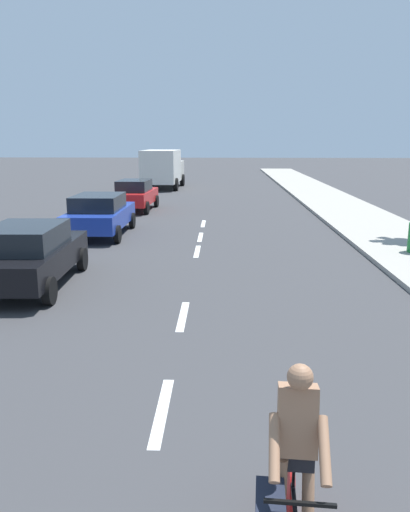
{
  "coord_description": "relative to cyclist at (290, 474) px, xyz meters",
  "views": [
    {
      "loc": [
        0.79,
        1.34,
        3.63
      ],
      "look_at": [
        0.43,
        12.15,
        1.1
      ],
      "focal_mm": 35.44,
      "sensor_mm": 36.0,
      "label": 1
    }
  ],
  "objects": [
    {
      "name": "parked_car_blue",
      "position": [
        -5.24,
        15.11,
        0.01
      ],
      "size": [
        2.1,
        4.54,
        1.57
      ],
      "rotation": [
        0.0,
        0.0,
        0.0
      ],
      "color": "#1E389E",
      "rests_on": "ground"
    },
    {
      "name": "cyclist",
      "position": [
        0.0,
        0.0,
        0.0
      ],
      "size": [
        0.63,
        1.71,
        1.82
      ],
      "rotation": [
        0.0,
        0.0,
        3.07
      ],
      "color": "black",
      "rests_on": "ground"
    },
    {
      "name": "parked_car_red",
      "position": [
        -5.05,
        21.94,
        0.01
      ],
      "size": [
        2.03,
        4.1,
        1.57
      ],
      "rotation": [
        0.0,
        0.0,
        -0.05
      ],
      "color": "red",
      "rests_on": "ground"
    },
    {
      "name": "lane_stripe_5",
      "position": [
        -1.4,
        14.85,
        -0.83
      ],
      "size": [
        0.16,
        1.8,
        0.01
      ],
      "primitive_type": "cube",
      "color": "white",
      "rests_on": "ground"
    },
    {
      "name": "delivery_truck",
      "position": [
        -4.98,
        33.81,
        0.67
      ],
      "size": [
        2.88,
        6.34,
        2.8
      ],
      "rotation": [
        0.0,
        0.0,
        -0.04
      ],
      "color": "beige",
      "rests_on": "ground"
    },
    {
      "name": "parked_car_black",
      "position": [
        -5.4,
        8.25,
        0.01
      ],
      "size": [
        2.16,
        4.51,
        1.57
      ],
      "rotation": [
        0.0,
        0.0,
        0.03
      ],
      "color": "black",
      "rests_on": "ground"
    },
    {
      "name": "lane_stripe_6",
      "position": [
        -1.4,
        17.92,
        -0.83
      ],
      "size": [
        0.16,
        1.8,
        0.01
      ],
      "primitive_type": "cube",
      "color": "white",
      "rests_on": "ground"
    },
    {
      "name": "sidewalk_strip",
      "position": [
        5.72,
        16.87,
        -0.76
      ],
      "size": [
        3.6,
        80.0,
        0.14
      ],
      "primitive_type": "cube",
      "color": "#9E998E",
      "rests_on": "ground"
    },
    {
      "name": "lane_stripe_3",
      "position": [
        -1.4,
        6.18,
        -0.83
      ],
      "size": [
        0.16,
        1.8,
        0.01
      ],
      "primitive_type": "cube",
      "color": "white",
      "rests_on": "ground"
    },
    {
      "name": "lane_stripe_2",
      "position": [
        -1.4,
        2.41,
        -0.83
      ],
      "size": [
        0.16,
        1.8,
        0.01
      ],
      "primitive_type": "cube",
      "color": "white",
      "rests_on": "ground"
    },
    {
      "name": "ground_plane",
      "position": [
        -1.4,
        14.87,
        -0.83
      ],
      "size": [
        160.0,
        160.0,
        0.0
      ],
      "primitive_type": "plane",
      "color": "#38383A"
    },
    {
      "name": "lane_stripe_4",
      "position": [
        -1.4,
        12.38,
        -0.83
      ],
      "size": [
        0.16,
        1.8,
        0.01
      ],
      "primitive_type": "cube",
      "color": "white",
      "rests_on": "ground"
    }
  ]
}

